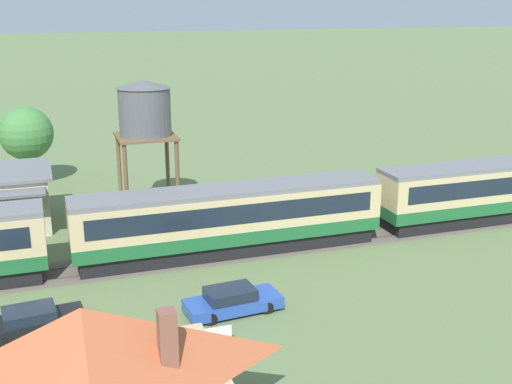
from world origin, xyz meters
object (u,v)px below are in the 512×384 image
(parked_car_blue, at_px, (232,301))
(parked_car_black, at_px, (33,322))
(yard_tree_1, at_px, (26,134))
(cottage_terracotta_roof, at_px, (87,383))
(passenger_train, at_px, (234,216))
(water_tower, at_px, (145,112))

(parked_car_blue, bearing_deg, parked_car_black, 170.54)
(yard_tree_1, bearing_deg, parked_car_black, -90.04)
(cottage_terracotta_roof, xyz_separation_m, parked_car_blue, (7.35, 8.50, -2.26))
(passenger_train, bearing_deg, parked_car_blue, -107.76)
(cottage_terracotta_roof, distance_m, parked_car_blue, 11.46)
(passenger_train, height_order, water_tower, water_tower)
(cottage_terracotta_roof, height_order, parked_car_black, cottage_terracotta_roof)
(parked_car_black, bearing_deg, cottage_terracotta_roof, -84.82)
(cottage_terracotta_roof, xyz_separation_m, parked_car_black, (-1.79, 9.28, -2.23))
(passenger_train, distance_m, yard_tree_1, 22.53)
(passenger_train, xyz_separation_m, parked_car_blue, (-2.39, -7.47, -1.65))
(parked_car_blue, bearing_deg, yard_tree_1, 104.27)
(passenger_train, bearing_deg, parked_car_black, -149.88)
(cottage_terracotta_roof, bearing_deg, passenger_train, 58.61)
(passenger_train, xyz_separation_m, yard_tree_1, (-11.52, 19.25, 2.07))
(cottage_terracotta_roof, relative_size, parked_car_blue, 1.99)
(water_tower, xyz_separation_m, yard_tree_1, (-7.83, 10.98, -3.06))
(parked_car_blue, distance_m, yard_tree_1, 28.48)
(cottage_terracotta_roof, bearing_deg, yard_tree_1, 92.88)
(water_tower, xyz_separation_m, parked_car_black, (-7.85, -14.97, -6.76))
(water_tower, distance_m, yard_tree_1, 13.83)
(cottage_terracotta_roof, relative_size, parked_car_black, 2.02)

